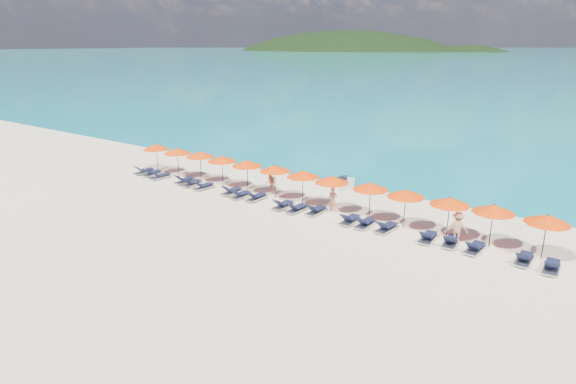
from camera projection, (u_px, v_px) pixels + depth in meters
The scene contains 40 objects.
ground at pixel (257, 225), 27.13m from camera, with size 1400.00×1400.00×0.00m, color beige.
headland_main at pixel (341, 81), 624.35m from camera, with size 374.00×242.00×126.50m.
headland_small at pixel (463, 83), 555.46m from camera, with size 162.00×126.00×85.50m.
jetski at pixel (342, 183), 34.01m from camera, with size 0.88×2.21×0.78m.
beachgoer_a at pixel (333, 200), 29.04m from camera, with size 0.56×0.37×1.53m, color tan.
beachgoer_b at pixel (270, 183), 32.56m from camera, with size 0.76×0.44×1.57m, color tan.
beachgoer_c at pixel (458, 227), 24.57m from camera, with size 1.06×0.49×1.64m, color tan.
umbrella_0 at pixel (156, 147), 37.78m from camera, with size 2.10×2.10×2.28m.
umbrella_1 at pixel (177, 151), 36.35m from camera, with size 2.10×2.10×2.28m.
umbrella_2 at pixel (200, 154), 35.28m from camera, with size 2.10×2.10×2.28m.
umbrella_3 at pixel (222, 159), 33.93m from camera, with size 2.10×2.10×2.28m.
umbrella_4 at pixel (247, 163), 32.64m from camera, with size 2.10×2.10×2.28m.
umbrella_5 at pixel (275, 168), 31.36m from camera, with size 2.10×2.10×2.28m.
umbrella_6 at pixel (303, 174), 30.02m from camera, with size 2.10×2.10×2.28m.
umbrella_7 at pixel (332, 179), 28.78m from camera, with size 2.10×2.10×2.28m.
umbrella_8 at pixel (371, 186), 27.42m from camera, with size 2.10×2.10×2.28m.
umbrella_9 at pixel (406, 193), 26.12m from camera, with size 2.10×2.10×2.28m.
umbrella_10 at pixel (450, 201), 24.81m from camera, with size 2.10×2.10×2.28m.
umbrella_11 at pixel (494, 209), 23.69m from camera, with size 2.10×2.10×2.28m.
umbrella_12 at pixel (548, 219), 22.28m from camera, with size 2.10×2.10×2.28m.
lounger_0 at pixel (144, 171), 37.71m from camera, with size 0.70×1.73×0.66m.
lounger_1 at pixel (152, 173), 37.08m from camera, with size 0.79×1.75×0.66m.
lounger_2 at pixel (160, 176), 36.27m from camera, with size 0.77×1.75×0.66m.
lounger_3 at pixel (184, 180), 35.15m from camera, with size 0.63×1.71×0.66m.
lounger_4 at pixel (192, 183), 34.45m from camera, with size 0.71×1.73×0.66m.
lounger_5 at pixel (203, 186), 33.69m from camera, with size 0.73×1.74×0.66m.
lounger_6 at pixel (231, 191), 32.61m from camera, with size 0.62×1.70×0.66m.
lounger_7 at pixel (240, 195), 31.78m from camera, with size 0.64×1.71×0.66m.
lounger_8 at pixel (256, 197), 31.33m from camera, with size 0.63×1.70×0.66m.
lounger_9 at pixel (283, 205), 29.80m from camera, with size 0.62×1.70×0.66m.
lounger_10 at pixel (297, 208), 29.18m from camera, with size 0.73×1.74×0.66m.
lounger_11 at pixel (316, 210), 28.84m from camera, with size 0.64×1.71×0.66m.
lounger_12 at pixel (350, 220), 27.31m from camera, with size 0.65×1.71×0.66m.
lounger_13 at pixel (365, 223), 26.80m from camera, with size 0.64×1.71×0.66m.
lounger_14 at pixel (386, 227), 26.17m from camera, with size 0.79×1.75×0.66m.
lounger_15 at pixel (428, 237), 24.85m from camera, with size 0.74×1.74×0.66m.
lounger_16 at pixel (451, 241), 24.34m from camera, with size 0.78×1.75×0.66m.
lounger_17 at pixel (475, 248), 23.57m from camera, with size 0.72×1.74×0.66m.
lounger_18 at pixel (524, 258), 22.39m from camera, with size 0.63×1.70×0.66m.
lounger_19 at pixel (552, 266), 21.59m from camera, with size 0.68×1.72×0.66m.
Camera 1 is at (16.20, -19.57, 9.84)m, focal length 30.00 mm.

